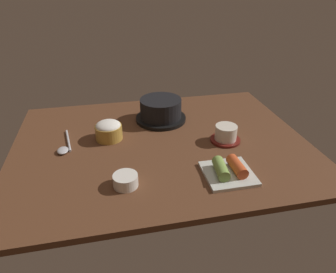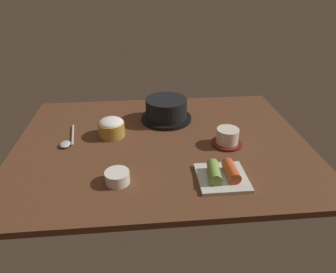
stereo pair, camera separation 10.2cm
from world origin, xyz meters
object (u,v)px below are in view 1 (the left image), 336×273
object	(u,v)px
side_bowl_near	(126,180)
spoon	(64,148)
kimchi_plate	(229,171)
rice_bowl	(109,130)
stone_pot	(161,110)
tea_cup_with_saucer	(226,134)

from	to	relation	value
side_bowl_near	spoon	size ratio (longest dim) A/B	0.41
kimchi_plate	side_bowl_near	size ratio (longest dim) A/B	2.03
rice_bowl	kimchi_plate	bearing A→B (deg)	-41.07
kimchi_plate	spoon	distance (cm)	53.80
stone_pot	kimchi_plate	size ratio (longest dim) A/B	1.39
kimchi_plate	spoon	bearing A→B (deg)	152.78
kimchi_plate	tea_cup_with_saucer	bearing A→B (deg)	71.31
side_bowl_near	spoon	xyz separation A→B (cm)	(-18.27, 23.32, -1.25)
tea_cup_with_saucer	spoon	bearing A→B (deg)	173.92
spoon	side_bowl_near	bearing A→B (deg)	-51.91
spoon	kimchi_plate	bearing A→B (deg)	-27.22
rice_bowl	kimchi_plate	size ratio (longest dim) A/B	0.66
tea_cup_with_saucer	kimchi_plate	size ratio (longest dim) A/B	0.73
tea_cup_with_saucer	side_bowl_near	xyz separation A→B (cm)	(-35.93, -17.55, -0.88)
stone_pot	kimchi_plate	xyz separation A→B (cm)	(12.46, -39.62, -2.72)
spoon	stone_pot	bearing A→B (deg)	22.99
stone_pot	side_bowl_near	world-z (taller)	stone_pot
rice_bowl	side_bowl_near	bearing A→B (deg)	-82.92
side_bowl_near	spoon	world-z (taller)	side_bowl_near
kimchi_plate	spoon	xyz separation A→B (cm)	(-47.83, 24.61, -0.97)
stone_pot	rice_bowl	bearing A→B (deg)	-152.02
tea_cup_with_saucer	side_bowl_near	bearing A→B (deg)	-153.97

